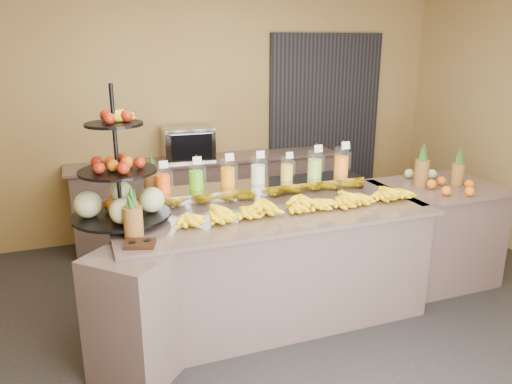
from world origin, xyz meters
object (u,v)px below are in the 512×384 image
banana_heap (303,201)px  right_fruit_pile (445,180)px  pitcher_tray (258,192)px  fruit_stand (127,189)px  condiment_caddy (140,244)px  oven_warmer (188,143)px

banana_heap → right_fruit_pile: bearing=3.5°
pitcher_tray → fruit_stand: (-1.07, -0.15, 0.18)m
fruit_stand → condiment_caddy: 0.54m
banana_heap → oven_warmer: (-0.45, 2.02, 0.11)m
condiment_caddy → pitcher_tray: bearing=31.0°
fruit_stand → condiment_caddy: fruit_stand is taller
condiment_caddy → oven_warmer: (0.86, 2.31, 0.17)m
fruit_stand → condiment_caddy: bearing=-69.6°
pitcher_tray → condiment_caddy: pitcher_tray is taller
right_fruit_pile → oven_warmer: bearing=134.6°
pitcher_tray → condiment_caddy: 1.24m
banana_heap → fruit_stand: (-1.32, 0.20, 0.18)m
banana_heap → right_fruit_pile: 1.46m
banana_heap → condiment_caddy: bearing=-167.5°
pitcher_tray → fruit_stand: fruit_stand is taller
right_fruit_pile → oven_warmer: (-1.91, 1.93, 0.11)m
right_fruit_pile → pitcher_tray: bearing=171.3°
oven_warmer → banana_heap: bearing=-75.2°
pitcher_tray → oven_warmer: size_ratio=3.36×
condiment_caddy → right_fruit_pile: size_ratio=0.42×
banana_heap → condiment_caddy: 1.34m
banana_heap → fruit_stand: bearing=171.3°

